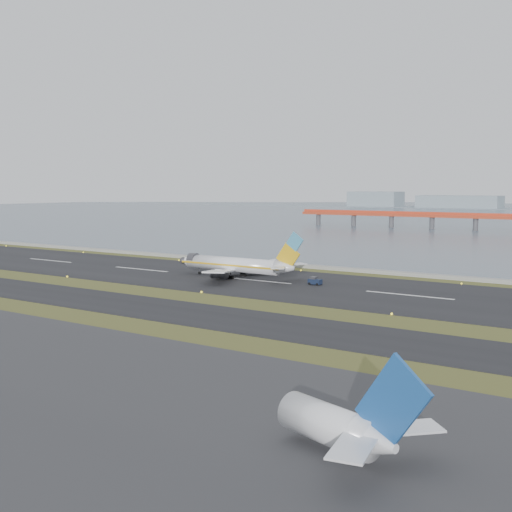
# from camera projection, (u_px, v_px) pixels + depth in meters

# --- Properties ---
(ground) EXTENTS (1000.00, 1000.00, 0.00)m
(ground) POSITION_uv_depth(u_px,v_px,m) (180.00, 298.00, 137.55)
(ground) COLOR #38491A
(ground) RESTS_ON ground
(taxiway_strip) EXTENTS (1000.00, 18.00, 0.10)m
(taxiway_strip) POSITION_uv_depth(u_px,v_px,m) (140.00, 306.00, 127.62)
(taxiway_strip) COLOR black
(taxiway_strip) RESTS_ON ground
(runway_strip) EXTENTS (1000.00, 45.00, 0.10)m
(runway_strip) POSITION_uv_depth(u_px,v_px,m) (257.00, 281.00, 162.38)
(runway_strip) COLOR black
(runway_strip) RESTS_ON ground
(seawall) EXTENTS (1000.00, 2.50, 1.00)m
(seawall) POSITION_uv_depth(u_px,v_px,m) (314.00, 267.00, 187.16)
(seawall) COLOR gray
(seawall) RESTS_ON ground
(airliner) EXTENTS (38.52, 32.89, 12.80)m
(airliner) POSITION_uv_depth(u_px,v_px,m) (237.00, 265.00, 166.86)
(airliner) COLOR white
(airliner) RESTS_ON ground
(pushback_tug) EXTENTS (3.24, 2.01, 2.02)m
(pushback_tug) POSITION_uv_depth(u_px,v_px,m) (315.00, 281.00, 155.22)
(pushback_tug) COLOR #131D35
(pushback_tug) RESTS_ON ground
(second_airliner_tail) EXTENTS (15.70, 12.64, 9.86)m
(second_airliner_tail) POSITION_uv_depth(u_px,v_px,m) (346.00, 428.00, 55.56)
(second_airliner_tail) COLOR white
(second_airliner_tail) RESTS_ON ground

